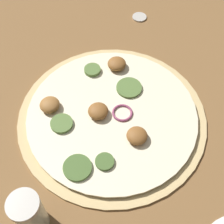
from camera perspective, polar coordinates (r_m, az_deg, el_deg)
The scene contains 4 objects.
ground_plane at distance 0.62m, azimuth 0.00°, elevation -1.01°, with size 3.00×3.00×0.00m, color brown.
pizza at distance 0.62m, azimuth -0.23°, elevation -0.53°, with size 0.37×0.37×0.03m.
spice_jar at distance 0.51m, azimuth -14.87°, elevation -17.51°, with size 0.05×0.05×0.09m.
loose_cap at distance 0.83m, azimuth 5.04°, elevation 17.00°, with size 0.04×0.04×0.01m.
Camera 1 is at (0.09, -0.33, 0.52)m, focal length 50.00 mm.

